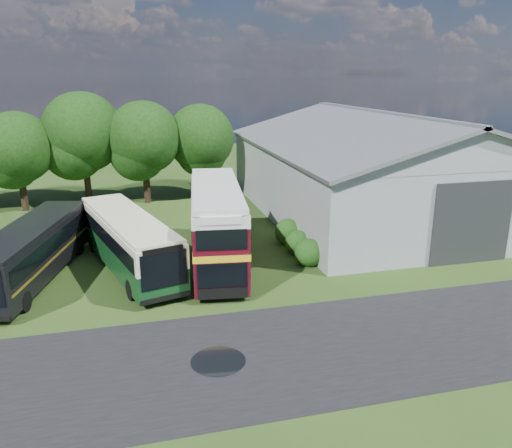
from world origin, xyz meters
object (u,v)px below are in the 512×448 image
object	(u,v)px
bus_dark_single	(32,251)
bus_maroon_double	(217,226)
bus_green_single	(129,241)
storage_shed	(377,162)

from	to	relation	value
bus_dark_single	bus_maroon_double	bearing A→B (deg)	12.36
bus_maroon_double	bus_green_single	bearing A→B (deg)	-178.28
storage_shed	bus_maroon_double	xyz separation A→B (m)	(-14.64, -8.50, -1.77)
bus_green_single	bus_dark_single	size ratio (longest dim) A/B	1.04
storage_shed	bus_green_single	xyz separation A→B (m)	(-19.71, -7.99, -2.46)
storage_shed	bus_dark_single	world-z (taller)	storage_shed
bus_maroon_double	bus_dark_single	distance (m)	10.24
bus_maroon_double	bus_dark_single	world-z (taller)	bus_maroon_double
bus_maroon_double	bus_dark_single	size ratio (longest dim) A/B	0.99
storage_shed	bus_green_single	distance (m)	21.41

